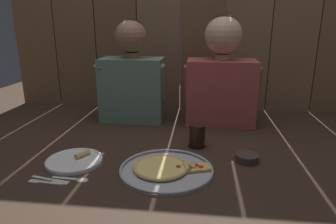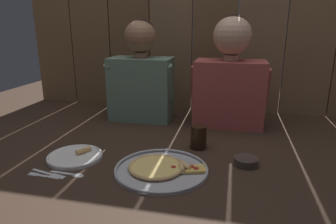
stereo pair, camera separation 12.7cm
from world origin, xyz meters
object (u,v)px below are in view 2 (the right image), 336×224
(diner_left, at_px, (141,75))
(dipping_bowl, at_px, (246,161))
(dinner_plate, at_px, (75,156))
(drinking_glass, at_px, (199,137))
(diner_right, at_px, (230,75))
(pizza_tray, at_px, (161,168))

(diner_left, bearing_deg, dipping_bowl, -40.38)
(dinner_plate, relative_size, dipping_bowl, 2.39)
(drinking_glass, bearing_deg, dinner_plate, -154.98)
(diner_left, height_order, diner_right, diner_right)
(pizza_tray, distance_m, drinking_glass, 0.28)
(drinking_glass, bearing_deg, diner_right, 72.30)
(pizza_tray, height_order, diner_left, diner_left)
(dinner_plate, bearing_deg, pizza_tray, -4.07)
(drinking_glass, distance_m, dipping_bowl, 0.25)
(drinking_glass, bearing_deg, dipping_bowl, -32.80)
(dinner_plate, bearing_deg, diner_right, 44.55)
(dinner_plate, height_order, drinking_glass, drinking_glass)
(dinner_plate, height_order, diner_right, diner_right)
(drinking_glass, height_order, diner_left, diner_left)
(diner_left, xyz_separation_m, diner_right, (0.50, 0.00, 0.02))
(dinner_plate, height_order, dipping_bowl, dinner_plate)
(drinking_glass, height_order, diner_right, diner_right)
(drinking_glass, distance_m, diner_left, 0.57)
(pizza_tray, xyz_separation_m, dipping_bowl, (0.32, 0.12, 0.01))
(diner_left, distance_m, diner_right, 0.50)
(dipping_bowl, bearing_deg, pizza_tray, -159.28)
(drinking_glass, height_order, dipping_bowl, drinking_glass)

